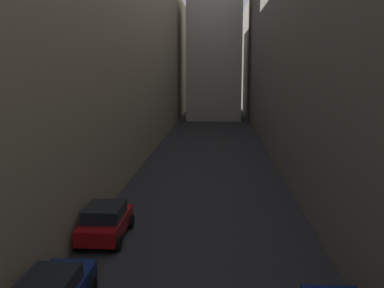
# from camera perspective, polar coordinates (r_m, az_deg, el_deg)

# --- Properties ---
(ground_plane) EXTENTS (264.00, 264.00, 0.00)m
(ground_plane) POSITION_cam_1_polar(r_m,az_deg,el_deg) (42.39, 2.50, -0.62)
(ground_plane) COLOR #232326
(building_block_left) EXTENTS (10.73, 108.00, 19.32)m
(building_block_left) POSITION_cam_1_polar(r_m,az_deg,el_deg) (45.24, -11.57, 12.14)
(building_block_left) COLOR gray
(building_block_left) RESTS_ON ground
(building_block_right) EXTENTS (12.89, 108.00, 19.16)m
(building_block_right) POSITION_cam_1_polar(r_m,az_deg,el_deg) (45.11, 18.34, 11.75)
(building_block_right) COLOR #60594F
(building_block_right) RESTS_ON ground
(parked_car_left_far) EXTENTS (2.00, 3.96, 1.63)m
(parked_car_left_far) POSITION_cam_1_polar(r_m,az_deg,el_deg) (20.28, -11.61, -10.17)
(parked_car_left_far) COLOR maroon
(parked_car_left_far) RESTS_ON ground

